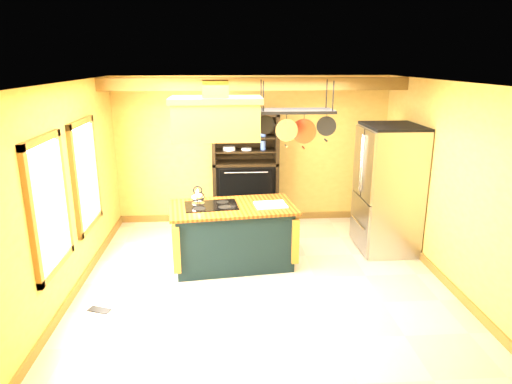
{
  "coord_description": "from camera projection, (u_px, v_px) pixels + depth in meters",
  "views": [
    {
      "loc": [
        -0.47,
        -5.8,
        2.97
      ],
      "look_at": [
        -0.07,
        0.3,
        1.19
      ],
      "focal_mm": 32.0,
      "sensor_mm": 36.0,
      "label": 1
    }
  ],
  "objects": [
    {
      "name": "floor",
      "position": [
        263.0,
        279.0,
        6.42
      ],
      "size": [
        5.0,
        5.0,
        0.0
      ],
      "primitive_type": "plane",
      "color": "beige",
      "rests_on": "ground"
    },
    {
      "name": "ceiling",
      "position": [
        263.0,
        82.0,
        5.66
      ],
      "size": [
        5.0,
        5.0,
        0.0
      ],
      "primitive_type": "plane",
      "rotation": [
        3.14,
        0.0,
        0.0
      ],
      "color": "white",
      "rests_on": "wall_back"
    },
    {
      "name": "wall_back",
      "position": [
        252.0,
        150.0,
        8.44
      ],
      "size": [
        5.0,
        0.02,
        2.7
      ],
      "primitive_type": "cube",
      "color": "gold",
      "rests_on": "floor"
    },
    {
      "name": "wall_front",
      "position": [
        288.0,
        270.0,
        3.64
      ],
      "size": [
        5.0,
        0.02,
        2.7
      ],
      "primitive_type": "cube",
      "color": "gold",
      "rests_on": "floor"
    },
    {
      "name": "wall_left",
      "position": [
        70.0,
        190.0,
        5.89
      ],
      "size": [
        0.02,
        5.0,
        2.7
      ],
      "primitive_type": "cube",
      "color": "gold",
      "rests_on": "floor"
    },
    {
      "name": "wall_right",
      "position": [
        446.0,
        183.0,
        6.19
      ],
      "size": [
        0.02,
        5.0,
        2.7
      ],
      "primitive_type": "cube",
      "color": "gold",
      "rests_on": "floor"
    },
    {
      "name": "ceiling_beam",
      "position": [
        255.0,
        84.0,
        7.32
      ],
      "size": [
        5.0,
        0.15,
        0.2
      ],
      "primitive_type": "cube",
      "color": "olive",
      "rests_on": "ceiling"
    },
    {
      "name": "window_near",
      "position": [
        50.0,
        205.0,
        5.11
      ],
      "size": [
        0.06,
        1.06,
        1.56
      ],
      "color": "olive",
      "rests_on": "wall_left"
    },
    {
      "name": "window_far",
      "position": [
        86.0,
        175.0,
        6.45
      ],
      "size": [
        0.06,
        1.06,
        1.56
      ],
      "color": "olive",
      "rests_on": "wall_left"
    },
    {
      "name": "kitchen_island",
      "position": [
        233.0,
        235.0,
        6.76
      ],
      "size": [
        1.92,
        1.22,
        1.11
      ],
      "rotation": [
        0.0,
        0.0,
        0.12
      ],
      "color": "black",
      "rests_on": "floor"
    },
    {
      "name": "range_hood",
      "position": [
        216.0,
        116.0,
        6.26
      ],
      "size": [
        1.25,
        0.71,
        0.8
      ],
      "color": "#AA702A",
      "rests_on": "ceiling"
    },
    {
      "name": "pot_rack",
      "position": [
        296.0,
        117.0,
        6.34
      ],
      "size": [
        1.1,
        0.52,
        0.89
      ],
      "color": "black",
      "rests_on": "ceiling"
    },
    {
      "name": "refrigerator",
      "position": [
        387.0,
        191.0,
        7.21
      ],
      "size": [
        0.85,
        1.01,
        1.98
      ],
      "color": "#9A9DA3",
      "rests_on": "floor"
    },
    {
      "name": "hutch",
      "position": [
        245.0,
        181.0,
        8.36
      ],
      "size": [
        1.18,
        0.54,
        2.09
      ],
      "color": "black",
      "rests_on": "floor"
    },
    {
      "name": "floor_register",
      "position": [
        99.0,
        310.0,
        5.61
      ],
      "size": [
        0.3,
        0.21,
        0.01
      ],
      "primitive_type": "cube",
      "rotation": [
        0.0,
        0.0,
        -0.36
      ],
      "color": "black",
      "rests_on": "floor"
    }
  ]
}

